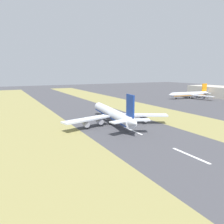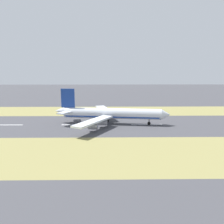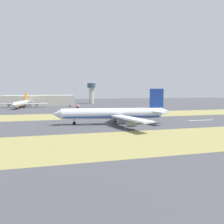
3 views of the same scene
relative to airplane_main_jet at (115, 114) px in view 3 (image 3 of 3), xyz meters
name	(u,v)px [view 3 (image 3 of 3)]	position (x,y,z in m)	size (l,w,h in m)	color
ground_plane	(119,123)	(2.10, -2.64, -6.02)	(800.00, 800.00, 0.00)	#424247
grass_median_west	(152,140)	(-42.90, -2.64, -6.02)	(40.00, 600.00, 0.01)	olive
grass_median_east	(103,115)	(47.10, -2.64, -6.02)	(40.00, 600.00, 0.01)	olive
centreline_dash_near	(201,120)	(2.10, -58.11, -6.01)	(1.20, 18.00, 0.01)	silver
centreline_dash_mid	(143,122)	(2.10, -18.11, -6.01)	(1.20, 18.00, 0.01)	silver
centreline_dash_far	(76,125)	(2.10, 21.89, -6.01)	(1.20, 18.00, 0.01)	silver
airplane_main_jet	(115,114)	(0.00, 0.00, 0.00)	(63.55, 67.13, 20.20)	silver
terminal_building	(39,100)	(182.86, 53.38, 0.51)	(36.00, 88.86, 13.07)	#BCB7A8
control_tower	(91,91)	(199.45, -18.87, 12.40)	(12.00, 12.00, 29.88)	#BCB7A8
airplane_parked_apron	(22,103)	(139.46, 69.02, -0.93)	(56.79, 53.80, 17.08)	silver
service_truck	(78,106)	(124.08, 8.78, -4.36)	(6.36, 3.78, 3.10)	#B2231E
apron_car	(70,106)	(145.04, 16.23, -5.02)	(4.54, 2.35, 2.03)	#4C4C51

